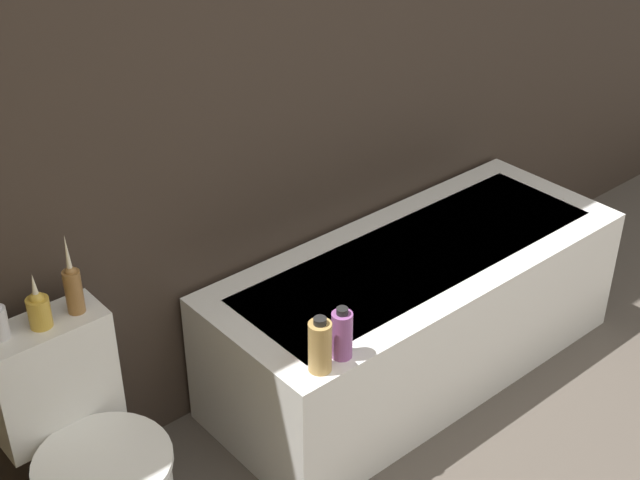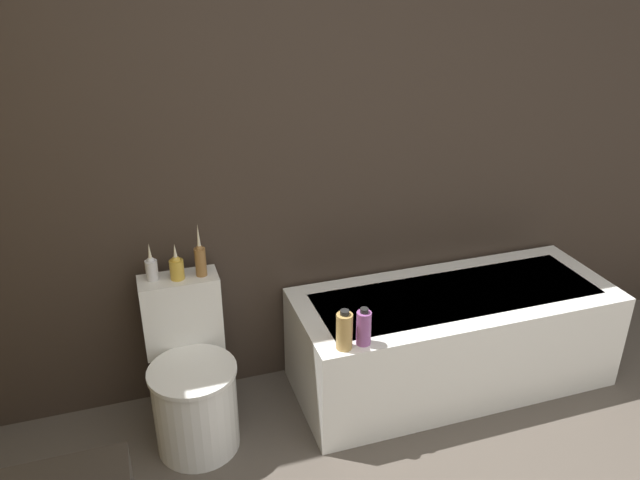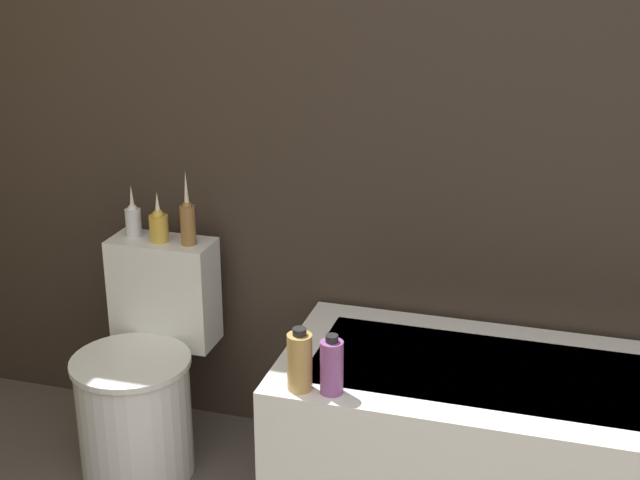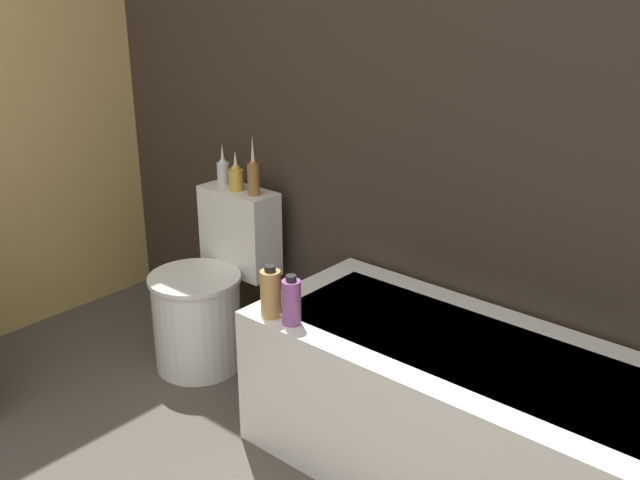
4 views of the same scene
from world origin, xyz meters
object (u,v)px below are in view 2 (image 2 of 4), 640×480
toilet (192,381)px  vase_bronze (200,259)px  vase_silver (177,267)px  shampoo_bottle_tall (344,331)px  vase_gold (151,268)px  shampoo_bottle_short (364,327)px  bathtub (452,337)px

toilet → vase_bronze: size_ratio=2.91×
vase_silver → shampoo_bottle_tall: size_ratio=0.92×
vase_gold → vase_bronze: (0.22, -0.03, 0.02)m
vase_gold → vase_silver: 0.11m
vase_silver → vase_bronze: 0.11m
vase_silver → toilet: bearing=-90.0°
vase_silver → vase_bronze: size_ratio=0.68×
shampoo_bottle_short → bathtub: bearing=22.9°
bathtub → toilet: 1.36m
vase_bronze → shampoo_bottle_tall: vase_bronze is taller
vase_gold → vase_bronze: 0.22m
vase_bronze → shampoo_bottle_tall: (0.54, -0.45, -0.22)m
toilet → vase_silver: (0.00, 0.19, 0.50)m
vase_bronze → vase_gold: bearing=173.5°
vase_gold → shampoo_bottle_tall: 0.92m
bathtub → vase_bronze: (-1.25, 0.19, 0.57)m
shampoo_bottle_tall → bathtub: bearing=20.6°
toilet → vase_gold: bearing=116.9°
toilet → shampoo_bottle_tall: 0.77m
shampoo_bottle_tall → vase_gold: bearing=147.7°
toilet → shampoo_bottle_tall: size_ratio=3.94×
toilet → vase_gold: (-0.11, 0.22, 0.51)m
shampoo_bottle_short → toilet: bearing=160.8°
vase_silver → vase_bronze: bearing=-0.1°
bathtub → vase_gold: size_ratio=9.04×
toilet → vase_silver: 0.54m
bathtub → shampoo_bottle_short: (-0.62, -0.26, 0.35)m
bathtub → vase_silver: size_ratio=9.43×
bathtub → vase_gold: bearing=171.7°
vase_gold → shampoo_bottle_short: 0.99m
vase_gold → shampoo_bottle_tall: (0.76, -0.48, -0.19)m
toilet → shampoo_bottle_short: size_ratio=4.19×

